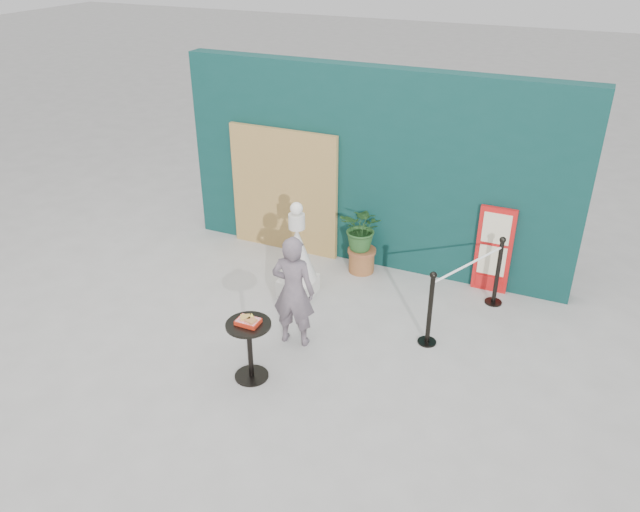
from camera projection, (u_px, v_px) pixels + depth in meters
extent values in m
plane|color=#ADAAA5|center=(279.00, 374.00, 7.39)|extent=(60.00, 60.00, 0.00)
cube|color=#0B322F|center=(374.00, 170.00, 9.22)|extent=(6.00, 0.30, 3.00)
cube|color=tan|center=(284.00, 191.00, 9.79)|extent=(1.80, 0.08, 2.00)
imported|color=slate|center=(293.00, 291.00, 7.63)|extent=(0.58, 0.42, 1.48)
cube|color=red|center=(494.00, 250.00, 8.79)|extent=(0.50, 0.06, 1.30)
cube|color=beige|center=(497.00, 229.00, 8.59)|extent=(0.38, 0.02, 0.45)
cube|color=beige|center=(492.00, 260.00, 8.83)|extent=(0.38, 0.02, 0.45)
cube|color=red|center=(489.00, 282.00, 9.00)|extent=(0.38, 0.02, 0.18)
cube|color=silver|center=(298.00, 286.00, 8.94)|extent=(0.48, 0.48, 0.26)
cone|color=silver|center=(297.00, 254.00, 8.69)|extent=(0.56, 0.56, 0.78)
cylinder|color=beige|center=(297.00, 221.00, 8.46)|extent=(0.23, 0.23, 0.21)
sphere|color=white|center=(296.00, 208.00, 8.37)|extent=(0.17, 0.17, 0.17)
cylinder|color=black|center=(252.00, 376.00, 7.35)|extent=(0.40, 0.40, 0.02)
cylinder|color=black|center=(250.00, 352.00, 7.18)|extent=(0.06, 0.06, 0.72)
cylinder|color=black|center=(248.00, 325.00, 7.01)|extent=(0.52, 0.52, 0.03)
cube|color=red|center=(248.00, 322.00, 6.99)|extent=(0.26, 0.19, 0.05)
cube|color=red|center=(248.00, 320.00, 6.97)|extent=(0.24, 0.17, 0.00)
cube|color=#E4B053|center=(245.00, 317.00, 6.99)|extent=(0.15, 0.14, 0.02)
cube|color=#E49D53|center=(251.00, 321.00, 6.93)|extent=(0.13, 0.13, 0.02)
cone|color=#F8E941|center=(252.00, 315.00, 6.99)|extent=(0.06, 0.06, 0.06)
cylinder|color=#915A2F|center=(361.00, 262.00, 9.51)|extent=(0.39, 0.39, 0.32)
cylinder|color=#975D31|center=(362.00, 251.00, 9.42)|extent=(0.43, 0.43, 0.05)
imported|color=#244F21|center=(363.00, 228.00, 9.24)|extent=(0.64, 0.55, 0.71)
cylinder|color=black|center=(427.00, 342.00, 7.94)|extent=(0.24, 0.24, 0.02)
cylinder|color=black|center=(430.00, 311.00, 7.72)|extent=(0.06, 0.06, 0.96)
sphere|color=black|center=(433.00, 275.00, 7.48)|extent=(0.09, 0.09, 0.09)
cylinder|color=black|center=(493.00, 302.00, 8.77)|extent=(0.24, 0.24, 0.02)
cylinder|color=black|center=(498.00, 273.00, 8.55)|extent=(0.06, 0.06, 0.96)
sphere|color=black|center=(503.00, 240.00, 8.31)|extent=(0.09, 0.09, 0.09)
cylinder|color=white|center=(469.00, 264.00, 7.95)|extent=(0.63, 1.31, 0.03)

